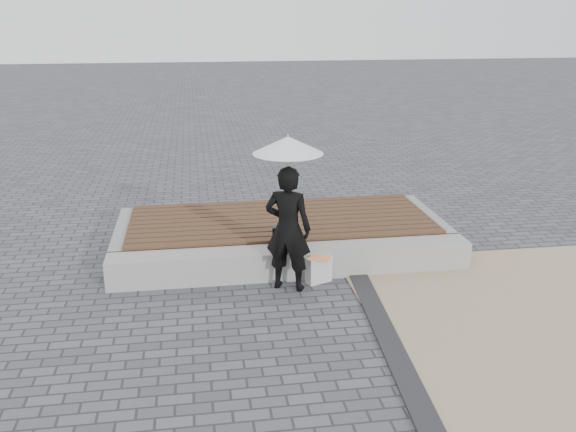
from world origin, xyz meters
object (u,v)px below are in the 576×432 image
object	(u,v)px
seating_ledge	(293,261)
canvas_tote	(319,270)
parasol	(288,145)
handbag	(286,236)
woman	(288,229)

from	to	relation	value
seating_ledge	canvas_tote	distance (m)	0.43
parasol	handbag	xyz separation A→B (m)	(0.06, 0.55, -1.39)
handbag	seating_ledge	bearing A→B (deg)	-55.92
seating_ledge	parasol	size ratio (longest dim) A/B	4.44
woman	handbag	world-z (taller)	woman
canvas_tote	parasol	bearing A→B (deg)	171.59
parasol	canvas_tote	world-z (taller)	parasol
handbag	woman	bearing A→B (deg)	-90.26
seating_ledge	parasol	distance (m)	1.77
woman	handbag	distance (m)	0.62
seating_ledge	woman	distance (m)	0.76
woman	handbag	xyz separation A→B (m)	(0.06, 0.55, -0.29)
parasol	handbag	world-z (taller)	parasol
handbag	canvas_tote	bearing A→B (deg)	-43.19
woman	canvas_tote	world-z (taller)	woman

